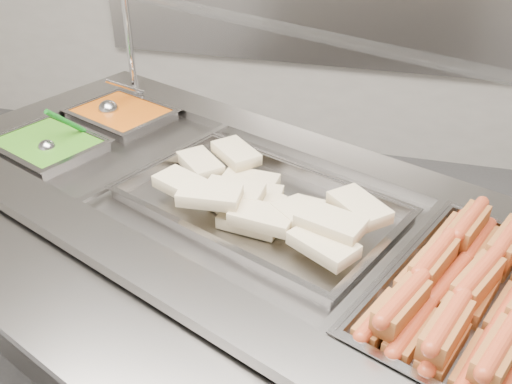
% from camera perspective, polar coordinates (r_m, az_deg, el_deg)
% --- Properties ---
extents(steam_counter, '(2.20, 1.61, 0.96)m').
position_cam_1_polar(steam_counter, '(1.89, -1.30, -12.55)').
color(steam_counter, gray).
rests_on(steam_counter, ground).
extents(tray_rail, '(1.88, 1.10, 0.06)m').
position_cam_1_polar(tray_rail, '(1.34, -16.87, -11.82)').
color(tray_rail, gray).
rests_on(tray_rail, steam_counter).
extents(sneeze_guard, '(1.75, 0.99, 0.47)m').
position_cam_1_polar(sneeze_guard, '(1.60, 3.82, 15.39)').
color(sneeze_guard, silver).
rests_on(sneeze_guard, steam_counter).
extents(pan_hotdogs, '(0.57, 0.68, 0.11)m').
position_cam_1_polar(pan_hotdogs, '(1.38, 20.92, -10.88)').
color(pan_hotdogs, gray).
rests_on(pan_hotdogs, steam_counter).
extents(pan_wraps, '(0.84, 0.68, 0.07)m').
position_cam_1_polar(pan_wraps, '(1.57, 0.31, -1.75)').
color(pan_wraps, gray).
rests_on(pan_wraps, steam_counter).
extents(pan_beans, '(0.40, 0.36, 0.11)m').
position_cam_1_polar(pan_beans, '(2.15, -13.20, 6.74)').
color(pan_beans, gray).
rests_on(pan_beans, steam_counter).
extents(pan_peas, '(0.40, 0.36, 0.11)m').
position_cam_1_polar(pan_peas, '(2.00, -19.95, 3.53)').
color(pan_peas, gray).
rests_on(pan_peas, steam_counter).
extents(hotdogs_in_buns, '(0.51, 0.63, 0.13)m').
position_cam_1_polar(hotdogs_in_buns, '(1.34, 21.33, -9.22)').
color(hotdogs_in_buns, brown).
rests_on(hotdogs_in_buns, pan_hotdogs).
extents(tortilla_wraps, '(0.68, 0.56, 0.10)m').
position_cam_1_polar(tortilla_wraps, '(1.53, 0.59, -0.88)').
color(tortilla_wraps, beige).
rests_on(tortilla_wraps, pan_wraps).
extents(ladle, '(0.11, 0.20, 0.16)m').
position_cam_1_polar(ladle, '(2.15, -14.42, 8.09)').
color(ladle, '#ADAEB2').
rests_on(ladle, pan_beans).
extents(serving_spoon, '(0.10, 0.18, 0.16)m').
position_cam_1_polar(serving_spoon, '(1.95, -19.83, 4.58)').
color(serving_spoon, '#ADAEB2').
rests_on(serving_spoon, pan_peas).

